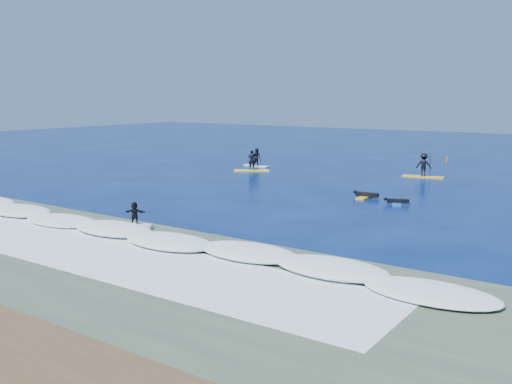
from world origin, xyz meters
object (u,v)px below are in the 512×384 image
Objects in this scene: sup_paddler_right at (424,166)px; wave_surfer at (135,215)px; sup_paddler_left at (252,163)px; sup_paddler_center at (257,159)px; prone_paddler_near at (366,195)px; prone_paddler_far at (397,202)px; marker_buoy at (447,159)px.

sup_paddler_right reaches higher than wave_surfer.
sup_paddler_left is 3.49m from sup_paddler_center.
wave_surfer is (-5.93, -15.23, 0.57)m from prone_paddler_near.
sup_paddler_left is at bearing -55.08° from sup_paddler_center.
prone_paddler_near reaches higher than prone_paddler_far.
wave_surfer is (-5.91, -26.87, -0.18)m from sup_paddler_right.
prone_paddler_far is (18.28, -10.85, -0.61)m from sup_paddler_center.
sup_paddler_right reaches higher than prone_paddler_far.
prone_paddler_far is 16.55m from wave_surfer.
sup_paddler_right is at bearing -81.76° from marker_buoy.
prone_paddler_near is at bearing 45.08° from prone_paddler_far.
prone_paddler_far is at bearing -80.15° from marker_buoy.
sup_paddler_right is at bearing -11.95° from sup_paddler_left.
wave_surfer is 3.04× the size of marker_buoy.
prone_paddler_near is at bearing -85.59° from marker_buoy.
sup_paddler_right reaches higher than prone_paddler_near.
sup_paddler_left is 1.07× the size of sup_paddler_center.
prone_paddler_far is (2.58, -12.67, -0.77)m from sup_paddler_right.
sup_paddler_right is 1.68× the size of prone_paddler_far.
wave_surfer is at bearing -61.13° from sup_paddler_center.
sup_paddler_left is at bearing 61.24° from prone_paddler_near.
sup_paddler_center is 21.26m from prone_paddler_far.
sup_paddler_left reaches higher than sup_paddler_center.
sup_paddler_center is 1.30× the size of prone_paddler_near.
wave_surfer is 40.05m from marker_buoy.
wave_surfer is (8.19, -21.95, 0.04)m from sup_paddler_left.
wave_surfer reaches higher than prone_paddler_near.
marker_buoy is (-1.88, 12.98, -0.66)m from sup_paddler_right.
sup_paddler_center is 15.81m from sup_paddler_right.
sup_paddler_right is at bearing 14.15° from sup_paddler_center.
wave_surfer is (-8.49, -14.20, 0.59)m from prone_paddler_far.
sup_paddler_left is 21.67m from marker_buoy.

